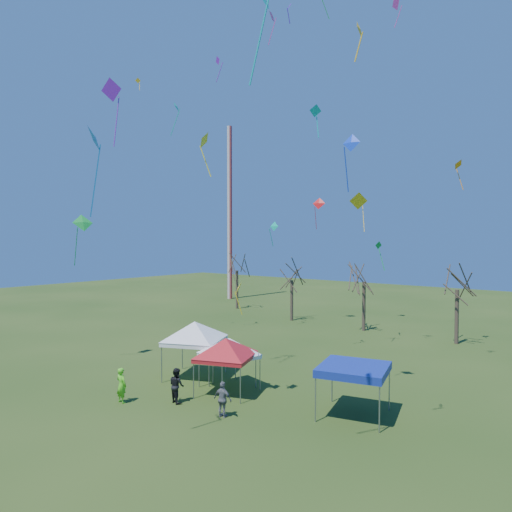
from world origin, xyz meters
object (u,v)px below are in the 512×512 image
at_px(radio_mast, 230,213).
at_px(tree_3, 457,270).
at_px(tent_blue, 354,370).
at_px(person_green, 121,385).
at_px(tree_0, 237,257).
at_px(tent_white_west, 195,325).
at_px(tent_white_mid, 229,342).
at_px(person_dark, 177,385).
at_px(tree_2, 364,264).
at_px(tree_1, 292,266).
at_px(person_grey, 223,399).
at_px(tent_red, 226,342).

xyz_separation_m(radio_mast, tree_3, (34.03, -9.96, -6.42)).
height_order(tent_blue, person_green, tent_blue).
relative_size(tree_0, person_green, 4.57).
xyz_separation_m(tent_white_west, person_green, (0.22, -5.51, -2.34)).
relative_size(tree_0, tent_white_mid, 2.28).
bearing_deg(tent_white_mid, person_dark, -101.16).
bearing_deg(tree_2, radio_mast, 159.43).
bearing_deg(tree_1, tree_0, 164.82).
bearing_deg(person_grey, person_dark, -5.31).
distance_m(tree_2, person_dark, 24.49).
xyz_separation_m(person_grey, person_green, (-5.51, -1.88, 0.06)).
bearing_deg(tree_2, tent_red, -85.38).
height_order(person_dark, person_grey, person_dark).
bearing_deg(radio_mast, tree_0, -42.77).
relative_size(tree_2, person_grey, 4.75).
bearing_deg(tree_0, tree_3, -7.08).
relative_size(tree_0, tent_red, 2.23).
xyz_separation_m(tent_white_west, tent_red, (3.50, -0.97, -0.38)).
distance_m(tree_1, tree_2, 8.42).
xyz_separation_m(tent_white_mid, tent_blue, (7.46, 0.73, -0.45)).
relative_size(tree_1, tent_white_west, 1.76).
height_order(tent_red, person_green, tent_red).
bearing_deg(person_dark, tent_white_mid, -87.85).
distance_m(tree_1, tent_blue, 26.64).
bearing_deg(tent_white_west, person_grey, -32.31).
xyz_separation_m(tree_1, person_green, (6.83, -25.99, -4.87)).
xyz_separation_m(tree_0, tent_white_mid, (19.83, -23.50, -3.75)).
height_order(tent_white_west, person_green, tent_white_west).
relative_size(tree_2, tree_3, 1.03).
bearing_deg(tent_red, tent_white_west, 164.45).
relative_size(tree_1, person_green, 4.09).
distance_m(tent_white_west, tent_blue, 10.66).
bearing_deg(tent_blue, person_grey, -140.09).
height_order(tree_3, person_grey, tree_3).
xyz_separation_m(tree_3, tent_blue, (0.41, -19.43, -3.80)).
bearing_deg(tent_blue, tree_3, 91.22).
xyz_separation_m(tent_white_west, person_grey, (5.73, -3.62, -2.40)).
distance_m(tree_2, tree_3, 8.41).
distance_m(radio_mast, tent_blue, 46.42).
xyz_separation_m(tree_0, tree_1, (10.08, -2.73, -0.70)).
distance_m(tree_0, tree_1, 10.47).
bearing_deg(tent_red, tree_2, 94.62).
relative_size(tree_0, person_grey, 4.90).
distance_m(tent_white_mid, person_grey, 4.62).
height_order(tree_1, tent_red, tree_1).
distance_m(radio_mast, person_green, 44.29).
relative_size(tent_white_west, tent_white_mid, 1.15).
relative_size(person_dark, person_grey, 1.06).
distance_m(tree_1, person_grey, 27.53).
height_order(tree_3, person_green, tree_3).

